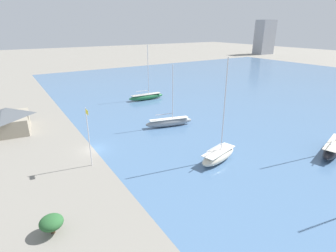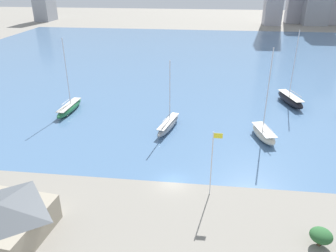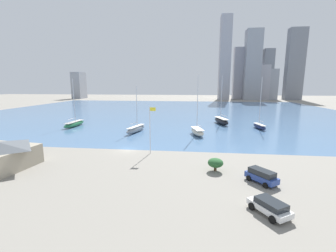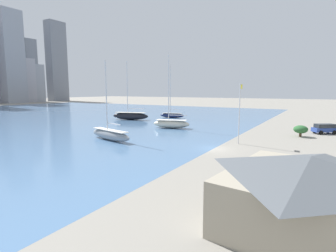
{
  "view_description": "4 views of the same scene",
  "coord_description": "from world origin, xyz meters",
  "views": [
    {
      "loc": [
        42.44,
        -11.37,
        20.48
      ],
      "look_at": [
        2.02,
        14.21,
        2.23
      ],
      "focal_mm": 28.0,
      "sensor_mm": 36.0,
      "label": 1
    },
    {
      "loc": [
        4.03,
        -39.07,
        27.41
      ],
      "look_at": [
        -1.64,
        8.08,
        5.14
      ],
      "focal_mm": 35.0,
      "sensor_mm": 36.0,
      "label": 2
    },
    {
      "loc": [
        13.8,
        -44.67,
        13.67
      ],
      "look_at": [
        7.68,
        8.36,
        3.73
      ],
      "focal_mm": 24.0,
      "sensor_mm": 36.0,
      "label": 3
    },
    {
      "loc": [
        -35.19,
        -13.24,
        8.35
      ],
      "look_at": [
        4.33,
        10.27,
        2.09
      ],
      "focal_mm": 28.0,
      "sensor_mm": 36.0,
      "label": 4
    }
  ],
  "objects": [
    {
      "name": "ground_plane",
      "position": [
        0.0,
        0.0,
        0.0
      ],
      "size": [
        500.0,
        500.0,
        0.0
      ],
      "primitive_type": "plane",
      "color": "gray"
    },
    {
      "name": "harbor_water",
      "position": [
        0.0,
        70.0,
        0.0
      ],
      "size": [
        180.0,
        140.0,
        0.0
      ],
      "color": "#4C7099",
      "rests_on": "ground_plane"
    },
    {
      "name": "boat_shed",
      "position": [
        -18.02,
        -12.83,
        2.26
      ],
      "size": [
        10.54,
        9.99,
        4.51
      ],
      "rotation": [
        0.0,
        0.0,
        -0.12
      ],
      "color": "#9E937F",
      "rests_on": "ground_plane"
    },
    {
      "name": "flag_pole",
      "position": [
        5.37,
        -2.05,
        5.19
      ],
      "size": [
        1.24,
        0.14,
        9.44
      ],
      "color": "silver",
      "rests_on": "ground_plane"
    },
    {
      "name": "yard_shrub",
      "position": [
        17.42,
        -9.95,
        1.33
      ],
      "size": [
        2.44,
        2.44,
        2.07
      ],
      "color": "#4C3823",
      "rests_on": "ground_plane"
    },
    {
      "name": "sailboat_gray",
      "position": [
        -2.71,
        17.48,
        0.99
      ],
      "size": [
        4.16,
        10.65,
        13.29
      ],
      "rotation": [
        0.0,
        0.0,
        -0.24
      ],
      "color": "gray",
      "rests_on": "harbor_water"
    },
    {
      "name": "sailboat_green",
      "position": [
        -25.04,
        23.7,
        0.95
      ],
      "size": [
        2.69,
        11.07,
        15.61
      ],
      "rotation": [
        0.0,
        0.0,
        -0.05
      ],
      "color": "#236B3D",
      "rests_on": "harbor_water"
    },
    {
      "name": "sailboat_black",
      "position": [
        23.42,
        34.16,
        1.16
      ],
      "size": [
        5.26,
        10.91,
        16.5
      ],
      "rotation": [
        0.0,
        0.0,
        0.28
      ],
      "color": "black",
      "rests_on": "harbor_water"
    },
    {
      "name": "sailboat_cream",
      "position": [
        14.91,
        15.71,
        1.05
      ],
      "size": [
        4.64,
        8.65,
        16.4
      ],
      "rotation": [
        0.0,
        0.0,
        0.26
      ],
      "color": "beige",
      "rests_on": "harbor_water"
    }
  ]
}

